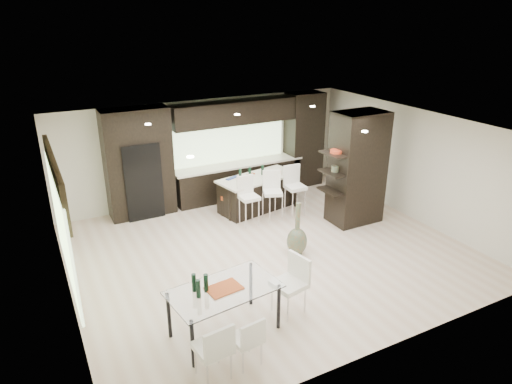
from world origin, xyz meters
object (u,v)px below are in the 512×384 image
stool_left (249,206)px  floor_vase (297,229)px  kitchen_island (258,193)px  dining_table (225,311)px  bench (247,201)px  chair_end (289,288)px  stool_mid (273,201)px  chair_far (213,351)px  stool_right (295,196)px  chair_near (246,341)px

stool_left → floor_vase: 1.77m
kitchen_island → dining_table: size_ratio=1.23×
bench → chair_end: bearing=-128.4°
stool_left → stool_mid: 0.64m
floor_vase → chair_end: (-1.20, -1.64, -0.12)m
bench → chair_far: chair_far is taller
stool_right → chair_far: stool_right is taller
stool_right → dining_table: stool_right is taller
dining_table → chair_end: (1.18, 0.00, 0.06)m
floor_vase → chair_near: floor_vase is taller
bench → chair_far: (-2.99, -4.95, 0.17)m
dining_table → chair_end: bearing=-7.2°
chair_near → chair_end: bearing=25.7°
kitchen_island → chair_far: size_ratio=2.42×
dining_table → chair_far: (-0.53, -0.79, 0.02)m
stool_left → chair_end: size_ratio=1.03×
floor_vase → dining_table: (-2.39, -1.64, -0.18)m
chair_far → floor_vase: bearing=33.8°
stool_mid → chair_end: 3.73m
kitchen_island → chair_near: kitchen_island is taller
bench → dining_table: size_ratio=0.81×
bench → stool_mid: bearing=-89.4°
floor_vase → dining_table: 2.90m
stool_left → chair_end: stool_left is taller
stool_left → chair_end: 3.51m
stool_mid → chair_far: 5.32m
stool_right → bench: size_ratio=0.74×
chair_far → chair_end: (1.72, 0.79, 0.04)m
stool_right → chair_far: bearing=-131.2°
stool_right → dining_table: (-3.42, -3.37, -0.10)m
chair_near → chair_end: size_ratio=0.80×
stool_mid → chair_near: (-2.77, -4.14, -0.12)m
dining_table → stool_right: bearing=37.4°
chair_far → chair_end: 1.89m
chair_end → kitchen_island: bearing=-33.0°
kitchen_island → floor_vase: size_ratio=1.78×
chair_far → chair_end: chair_end is taller
bench → chair_near: bearing=-137.9°
stool_right → floor_vase: bearing=-118.5°
kitchen_island → chair_end: (-1.59, -4.15, 0.03)m
kitchen_island → bench: 0.36m
stool_left → floor_vase: floor_vase is taller
dining_table → bench: bearing=52.2°
kitchen_island → stool_right: size_ratio=2.04×
stool_mid → chair_end: bearing=-94.7°
kitchen_island → floor_vase: floor_vase is taller
stool_right → chair_end: 4.04m
bench → chair_near: size_ratio=1.84×
kitchen_island → chair_far: kitchen_island is taller
bench → chair_far: 5.79m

